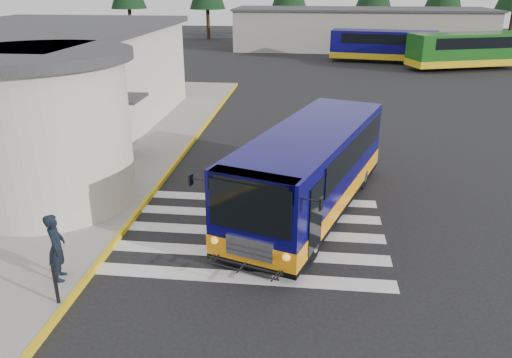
# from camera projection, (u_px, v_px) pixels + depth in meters

# --- Properties ---
(ground) EXTENTS (140.00, 140.00, 0.00)m
(ground) POSITION_uv_depth(u_px,v_px,m) (266.00, 221.00, 15.30)
(ground) COLOR black
(ground) RESTS_ON ground
(sidewalk) EXTENTS (10.00, 34.00, 0.15)m
(sidewalk) POSITION_uv_depth(u_px,v_px,m) (51.00, 163.00, 19.91)
(sidewalk) COLOR gray
(sidewalk) RESTS_ON ground
(curb_strip) EXTENTS (0.12, 34.00, 0.16)m
(curb_strip) POSITION_uv_depth(u_px,v_px,m) (172.00, 168.00, 19.39)
(curb_strip) COLOR gold
(curb_strip) RESTS_ON ground
(station_building) EXTENTS (12.70, 18.70, 4.80)m
(station_building) POSITION_uv_depth(u_px,v_px,m) (35.00, 86.00, 21.86)
(station_building) COLOR #B6AE9A
(station_building) RESTS_ON ground
(crosswalk) EXTENTS (8.00, 5.35, 0.01)m
(crosswalk) POSITION_uv_depth(u_px,v_px,m) (246.00, 232.00, 14.61)
(crosswalk) COLOR silver
(crosswalk) RESTS_ON ground
(depot_building) EXTENTS (26.40, 8.40, 4.20)m
(depot_building) POSITION_uv_depth(u_px,v_px,m) (360.00, 29.00, 52.65)
(depot_building) COLOR gray
(depot_building) RESTS_ON ground
(transit_bus) EXTENTS (5.54, 9.65, 2.66)m
(transit_bus) POSITION_uv_depth(u_px,v_px,m) (310.00, 173.00, 15.55)
(transit_bus) COLOR #090753
(transit_bus) RESTS_ON ground
(pedestrian_a) EXTENTS (0.59, 0.72, 1.70)m
(pedestrian_a) POSITION_uv_depth(u_px,v_px,m) (56.00, 247.00, 11.77)
(pedestrian_a) COLOR black
(pedestrian_a) RESTS_ON sidewalk
(bollard) EXTENTS (0.08, 0.08, 0.99)m
(bollard) POSITION_uv_depth(u_px,v_px,m) (56.00, 284.00, 10.98)
(bollard) COLOR black
(bollard) RESTS_ON sidewalk
(far_bus_a) EXTENTS (9.53, 4.11, 2.38)m
(far_bus_a) POSITION_uv_depth(u_px,v_px,m) (384.00, 45.00, 44.46)
(far_bus_a) COLOR #09064F
(far_bus_a) RESTS_ON ground
(far_bus_b) EXTENTS (10.11, 5.77, 2.52)m
(far_bus_b) POSITION_uv_depth(u_px,v_px,m) (468.00, 49.00, 40.74)
(far_bus_b) COLOR #175015
(far_bus_b) RESTS_ON ground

